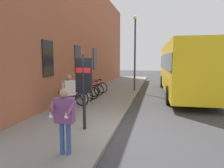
{
  "coord_description": "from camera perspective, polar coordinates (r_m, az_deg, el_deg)",
  "views": [
    {
      "loc": [
        -6.31,
        -1.29,
        2.39
      ],
      "look_at": [
        2.07,
        0.57,
        1.33
      ],
      "focal_mm": 32.8,
      "sensor_mm": 36.0,
      "label": 1
    }
  ],
  "objects": [
    {
      "name": "bicycle_leaning_wall",
      "position": [
        13.76,
        -4.74,
        -0.85
      ],
      "size": [
        0.48,
        1.77,
        0.97
      ],
      "color": "black",
      "rests_on": "sidewalk_pavement"
    },
    {
      "name": "bicycle_far_end",
      "position": [
        10.2,
        -11.02,
        -3.73
      ],
      "size": [
        0.48,
        1.77,
        0.97
      ],
      "color": "black",
      "rests_on": "sidewalk_pavement"
    },
    {
      "name": "transit_info_sign",
      "position": [
        6.52,
        -7.87,
        1.06
      ],
      "size": [
        0.13,
        0.55,
        2.4
      ],
      "color": "black",
      "rests_on": "sidewalk_pavement"
    },
    {
      "name": "sidewalk_pavement",
      "position": [
        14.81,
        0.55,
        -2.02
      ],
      "size": [
        24.0,
        3.5,
        0.12
      ],
      "primitive_type": "cube",
      "color": "gray",
      "rests_on": "ground"
    },
    {
      "name": "bicycle_mid_rack",
      "position": [
        12.38,
        -7.43,
        -1.77
      ],
      "size": [
        0.48,
        1.76,
        0.97
      ],
      "color": "black",
      "rests_on": "sidewalk_pavement"
    },
    {
      "name": "street_lamp",
      "position": [
        14.72,
        6.43,
        10.26
      ],
      "size": [
        0.28,
        0.28,
        5.26
      ],
      "color": "#333338",
      "rests_on": "sidewalk_pavement"
    },
    {
      "name": "ground",
      "position": [
        12.54,
        11.02,
        -4.09
      ],
      "size": [
        60.0,
        60.0,
        0.0
      ],
      "primitive_type": "plane",
      "color": "#38383A"
    },
    {
      "name": "station_facade",
      "position": [
        16.21,
        -5.96,
        12.88
      ],
      "size": [
        22.0,
        0.65,
        8.11
      ],
      "color": "#9E563D",
      "rests_on": "ground"
    },
    {
      "name": "tourist_with_hotdogs",
      "position": [
        4.94,
        -13.17,
        -8.24
      ],
      "size": [
        0.56,
        0.62,
        1.59
      ],
      "color": "#334C8C",
      "rests_on": "sidewalk_pavement"
    },
    {
      "name": "pedestrian_by_facade",
      "position": [
        8.38,
        -11.87,
        -1.79
      ],
      "size": [
        0.52,
        0.48,
        1.65
      ],
      "color": "#334C8C",
      "rests_on": "sidewalk_pavement"
    },
    {
      "name": "pedestrian_crossing_street",
      "position": [
        10.07,
        -7.1,
        -0.37
      ],
      "size": [
        0.48,
        0.5,
        1.61
      ],
      "color": "#B2A599",
      "rests_on": "sidewalk_pavement"
    },
    {
      "name": "bicycle_under_window",
      "position": [
        13.0,
        -5.63,
        -1.32
      ],
      "size": [
        0.65,
        1.71,
        0.97
      ],
      "color": "black",
      "rests_on": "sidewalk_pavement"
    },
    {
      "name": "bicycle_by_door",
      "position": [
        11.65,
        -7.84,
        -2.32
      ],
      "size": [
        0.48,
        1.77,
        0.97
      ],
      "color": "black",
      "rests_on": "sidewalk_pavement"
    },
    {
      "name": "bicycle_nearest_sign",
      "position": [
        10.88,
        -9.6,
        -3.02
      ],
      "size": [
        0.48,
        1.77,
        0.97
      ],
      "color": "black",
      "rests_on": "sidewalk_pavement"
    },
    {
      "name": "city_bus",
      "position": [
        14.44,
        19.41,
        4.76
      ],
      "size": [
        10.57,
        2.88,
        3.35
      ],
      "color": "yellow",
      "rests_on": "ground"
    }
  ]
}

